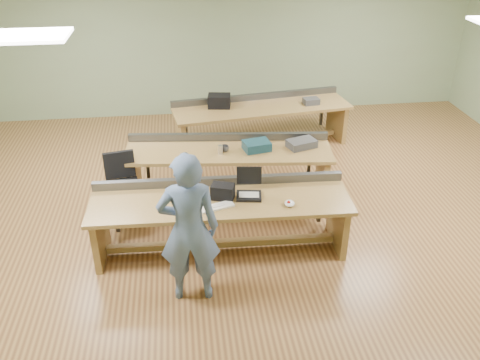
{
  "coord_description": "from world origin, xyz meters",
  "views": [
    {
      "loc": [
        -0.97,
        -6.12,
        4.03
      ],
      "look_at": [
        -0.29,
        -0.6,
        0.9
      ],
      "focal_mm": 38.0,
      "sensor_mm": 36.0,
      "label": 1
    }
  ],
  "objects_px": {
    "workbench_mid": "(228,161)",
    "drinks_can": "(220,149)",
    "workbench_back": "(261,116)",
    "parts_bin_grey": "(302,144)",
    "task_chair": "(124,195)",
    "camera_bag": "(223,192)",
    "laptop_base": "(249,196)",
    "person": "(189,229)",
    "mug": "(225,148)",
    "parts_bin_teal": "(257,146)",
    "workbench_front": "(221,211)"
  },
  "relations": [
    {
      "from": "workbench_back",
      "to": "camera_bag",
      "type": "distance_m",
      "value": 3.22
    },
    {
      "from": "parts_bin_grey",
      "to": "person",
      "type": "bearing_deg",
      "value": -128.86
    },
    {
      "from": "workbench_back",
      "to": "parts_bin_teal",
      "type": "relative_size",
      "value": 8.57
    },
    {
      "from": "workbench_mid",
      "to": "task_chair",
      "type": "height_order",
      "value": "task_chair"
    },
    {
      "from": "workbench_front",
      "to": "laptop_base",
      "type": "xyz_separation_m",
      "value": [
        0.36,
        -0.01,
        0.2
      ]
    },
    {
      "from": "workbench_back",
      "to": "camera_bag",
      "type": "height_order",
      "value": "camera_bag"
    },
    {
      "from": "workbench_mid",
      "to": "person",
      "type": "bearing_deg",
      "value": -100.52
    },
    {
      "from": "workbench_back",
      "to": "parts_bin_grey",
      "type": "relative_size",
      "value": 7.83
    },
    {
      "from": "parts_bin_teal",
      "to": "mug",
      "type": "height_order",
      "value": "parts_bin_teal"
    },
    {
      "from": "laptop_base",
      "to": "parts_bin_grey",
      "type": "distance_m",
      "value": 1.65
    },
    {
      "from": "person",
      "to": "laptop_base",
      "type": "bearing_deg",
      "value": -131.21
    },
    {
      "from": "drinks_can",
      "to": "camera_bag",
      "type": "bearing_deg",
      "value": -93.8
    },
    {
      "from": "person",
      "to": "mug",
      "type": "height_order",
      "value": "person"
    },
    {
      "from": "camera_bag",
      "to": "drinks_can",
      "type": "distance_m",
      "value": 1.25
    },
    {
      "from": "parts_bin_grey",
      "to": "mug",
      "type": "xyz_separation_m",
      "value": [
        -1.15,
        -0.0,
        -0.01
      ]
    },
    {
      "from": "person",
      "to": "mug",
      "type": "bearing_deg",
      "value": -104.04
    },
    {
      "from": "mug",
      "to": "task_chair",
      "type": "bearing_deg",
      "value": -165.56
    },
    {
      "from": "laptop_base",
      "to": "parts_bin_grey",
      "type": "xyz_separation_m",
      "value": [
        0.98,
        1.33,
        0.04
      ]
    },
    {
      "from": "workbench_back",
      "to": "camera_bag",
      "type": "relative_size",
      "value": 11.67
    },
    {
      "from": "person",
      "to": "parts_bin_teal",
      "type": "bearing_deg",
      "value": -114.9
    },
    {
      "from": "parts_bin_grey",
      "to": "task_chair",
      "type": "bearing_deg",
      "value": -171.67
    },
    {
      "from": "task_chair",
      "to": "parts_bin_grey",
      "type": "distance_m",
      "value": 2.69
    },
    {
      "from": "parts_bin_grey",
      "to": "workbench_front",
      "type": "bearing_deg",
      "value": -135.23
    },
    {
      "from": "workbench_mid",
      "to": "task_chair",
      "type": "distance_m",
      "value": 1.61
    },
    {
      "from": "workbench_back",
      "to": "laptop_base",
      "type": "bearing_deg",
      "value": -109.93
    },
    {
      "from": "person",
      "to": "laptop_base",
      "type": "xyz_separation_m",
      "value": [
        0.77,
        0.83,
        -0.14
      ]
    },
    {
      "from": "workbench_front",
      "to": "task_chair",
      "type": "distance_m",
      "value": 1.61
    },
    {
      "from": "person",
      "to": "task_chair",
      "type": "relative_size",
      "value": 1.94
    },
    {
      "from": "drinks_can",
      "to": "laptop_base",
      "type": "bearing_deg",
      "value": -79.19
    },
    {
      "from": "person",
      "to": "camera_bag",
      "type": "bearing_deg",
      "value": -116.15
    },
    {
      "from": "mug",
      "to": "parts_bin_teal",
      "type": "bearing_deg",
      "value": -0.75
    },
    {
      "from": "workbench_front",
      "to": "mug",
      "type": "bearing_deg",
      "value": 83.97
    },
    {
      "from": "person",
      "to": "camera_bag",
      "type": "height_order",
      "value": "person"
    },
    {
      "from": "workbench_front",
      "to": "camera_bag",
      "type": "distance_m",
      "value": 0.28
    },
    {
      "from": "mug",
      "to": "parts_bin_grey",
      "type": "bearing_deg",
      "value": 0.19
    },
    {
      "from": "parts_bin_teal",
      "to": "parts_bin_grey",
      "type": "xyz_separation_m",
      "value": [
        0.68,
        0.01,
        -0.01
      ]
    },
    {
      "from": "workbench_front",
      "to": "parts_bin_grey",
      "type": "height_order",
      "value": "parts_bin_grey"
    },
    {
      "from": "camera_bag",
      "to": "task_chair",
      "type": "bearing_deg",
      "value": 163.58
    },
    {
      "from": "person",
      "to": "laptop_base",
      "type": "distance_m",
      "value": 1.14
    },
    {
      "from": "workbench_mid",
      "to": "drinks_can",
      "type": "relative_size",
      "value": 23.84
    },
    {
      "from": "mug",
      "to": "person",
      "type": "bearing_deg",
      "value": -105.46
    },
    {
      "from": "workbench_mid",
      "to": "mug",
      "type": "distance_m",
      "value": 0.25
    },
    {
      "from": "laptop_base",
      "to": "camera_bag",
      "type": "distance_m",
      "value": 0.33
    },
    {
      "from": "task_chair",
      "to": "parts_bin_grey",
      "type": "bearing_deg",
      "value": -2.95
    },
    {
      "from": "drinks_can",
      "to": "parts_bin_grey",
      "type": "bearing_deg",
      "value": 3.25
    },
    {
      "from": "laptop_base",
      "to": "person",
      "type": "bearing_deg",
      "value": -124.48
    },
    {
      "from": "workbench_mid",
      "to": "drinks_can",
      "type": "distance_m",
      "value": 0.31
    },
    {
      "from": "laptop_base",
      "to": "workbench_front",
      "type": "bearing_deg",
      "value": -173.42
    },
    {
      "from": "camera_bag",
      "to": "drinks_can",
      "type": "xyz_separation_m",
      "value": [
        0.08,
        1.25,
        -0.03
      ]
    },
    {
      "from": "workbench_front",
      "to": "laptop_base",
      "type": "relative_size",
      "value": 10.53
    }
  ]
}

